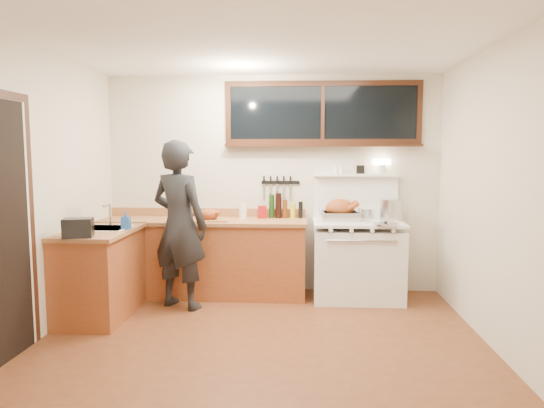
# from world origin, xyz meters

# --- Properties ---
(ground_plane) EXTENTS (4.00, 3.50, 0.02)m
(ground_plane) POSITION_xyz_m (0.00, 0.00, -0.01)
(ground_plane) COLOR #592C17
(room_shell) EXTENTS (4.10, 3.60, 2.65)m
(room_shell) POSITION_xyz_m (0.00, 0.00, 1.65)
(room_shell) COLOR beige
(room_shell) RESTS_ON ground
(counter_back) EXTENTS (2.44, 0.64, 1.00)m
(counter_back) POSITION_xyz_m (-0.80, 1.45, 0.45)
(counter_back) COLOR brown
(counter_back) RESTS_ON ground
(counter_left) EXTENTS (0.64, 1.09, 0.90)m
(counter_left) POSITION_xyz_m (-1.70, 0.62, 0.45)
(counter_left) COLOR brown
(counter_left) RESTS_ON ground
(sink_unit) EXTENTS (0.50, 0.45, 0.37)m
(sink_unit) POSITION_xyz_m (-1.68, 0.70, 0.85)
(sink_unit) COLOR white
(sink_unit) RESTS_ON counter_left
(vintage_stove) EXTENTS (1.02, 0.74, 1.60)m
(vintage_stove) POSITION_xyz_m (1.00, 1.41, 0.47)
(vintage_stove) COLOR white
(vintage_stove) RESTS_ON ground
(back_window) EXTENTS (2.32, 0.13, 0.77)m
(back_window) POSITION_xyz_m (0.60, 1.72, 2.06)
(back_window) COLOR black
(back_window) RESTS_ON room_shell
(knife_strip) EXTENTS (0.46, 0.03, 0.28)m
(knife_strip) POSITION_xyz_m (0.08, 1.73, 1.31)
(knife_strip) COLOR black
(knife_strip) RESTS_ON room_shell
(man) EXTENTS (0.78, 0.66, 1.81)m
(man) POSITION_xyz_m (-0.96, 0.97, 0.91)
(man) COLOR black
(man) RESTS_ON ground
(soap_bottle) EXTENTS (0.09, 0.09, 0.19)m
(soap_bottle) POSITION_xyz_m (-1.43, 0.67, 0.99)
(soap_bottle) COLOR #2259AD
(soap_bottle) RESTS_ON counter_left
(toaster) EXTENTS (0.29, 0.23, 0.18)m
(toaster) POSITION_xyz_m (-1.70, 0.18, 0.99)
(toaster) COLOR black
(toaster) RESTS_ON counter_left
(cutting_board) EXTENTS (0.45, 0.36, 0.14)m
(cutting_board) POSITION_xyz_m (-0.69, 1.32, 0.95)
(cutting_board) COLOR #98633C
(cutting_board) RESTS_ON counter_back
(roast_turkey) EXTENTS (0.48, 0.36, 0.25)m
(roast_turkey) POSITION_xyz_m (0.80, 1.48, 1.00)
(roast_turkey) COLOR silver
(roast_turkey) RESTS_ON vintage_stove
(stockpot) EXTENTS (0.28, 0.28, 0.24)m
(stockpot) POSITION_xyz_m (1.39, 1.51, 1.02)
(stockpot) COLOR silver
(stockpot) RESTS_ON vintage_stove
(saucepan) EXTENTS (0.16, 0.27, 0.11)m
(saucepan) POSITION_xyz_m (1.13, 1.69, 0.96)
(saucepan) COLOR silver
(saucepan) RESTS_ON vintage_stove
(pot_lid) EXTENTS (0.33, 0.33, 0.04)m
(pot_lid) POSITION_xyz_m (1.26, 1.11, 0.91)
(pot_lid) COLOR silver
(pot_lid) RESTS_ON vintage_stove
(coffee_tin) EXTENTS (0.11, 0.10, 0.15)m
(coffee_tin) POSITION_xyz_m (-0.11, 1.60, 0.97)
(coffee_tin) COLOR #9F1111
(coffee_tin) RESTS_ON counter_back
(pitcher) EXTENTS (0.10, 0.10, 0.18)m
(pitcher) POSITION_xyz_m (-0.33, 1.53, 0.99)
(pitcher) COLOR white
(pitcher) RESTS_ON counter_back
(bottle_cluster) EXTENTS (0.41, 0.07, 0.30)m
(bottle_cluster) POSITION_xyz_m (0.13, 1.63, 1.03)
(bottle_cluster) COLOR black
(bottle_cluster) RESTS_ON counter_back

